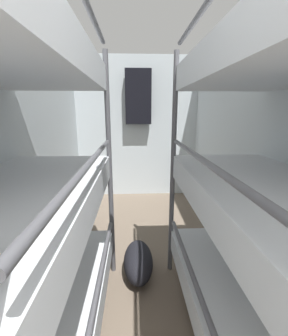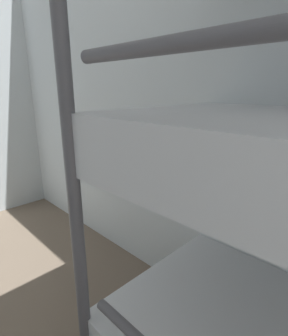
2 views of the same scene
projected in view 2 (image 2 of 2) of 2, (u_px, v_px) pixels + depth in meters
name	position (u px, v px, depth m)	size (l,w,h in m)	color
wall_right	(236.00, 87.00, 1.22)	(0.06, 4.60, 2.49)	silver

